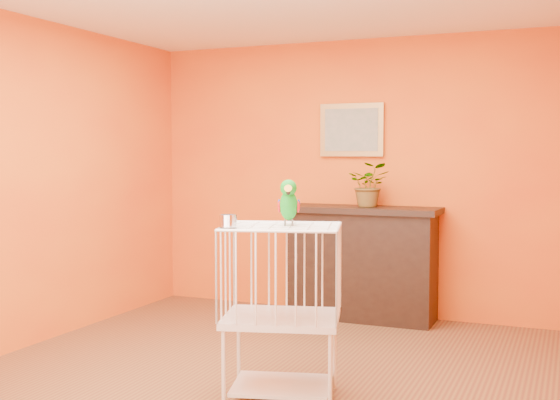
% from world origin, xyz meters
% --- Properties ---
extents(ground, '(4.50, 4.50, 0.00)m').
position_xyz_m(ground, '(0.00, 0.00, 0.00)').
color(ground, brown).
rests_on(ground, ground).
extents(room_shell, '(4.50, 4.50, 4.50)m').
position_xyz_m(room_shell, '(0.00, 0.00, 1.58)').
color(room_shell, orange).
rests_on(room_shell, ground).
extents(console_cabinet, '(1.40, 0.50, 1.04)m').
position_xyz_m(console_cabinet, '(0.17, 2.01, 0.52)').
color(console_cabinet, black).
rests_on(console_cabinet, ground).
extents(potted_plant, '(0.43, 0.47, 0.32)m').
position_xyz_m(potted_plant, '(0.24, 1.98, 1.20)').
color(potted_plant, '#26722D').
rests_on(potted_plant, console_cabinet).
extents(framed_picture, '(0.62, 0.04, 0.50)m').
position_xyz_m(framed_picture, '(0.00, 2.22, 1.75)').
color(framed_picture, '#A4793A').
rests_on(framed_picture, room_shell).
extents(birdcage, '(0.82, 0.71, 1.08)m').
position_xyz_m(birdcage, '(0.31, -0.24, 0.56)').
color(birdcage, silver).
rests_on(birdcage, ground).
extents(feed_cup, '(0.10, 0.10, 0.07)m').
position_xyz_m(feed_cup, '(0.07, -0.48, 1.13)').
color(feed_cup, silver).
rests_on(feed_cup, birdcage).
extents(parrot, '(0.16, 0.26, 0.29)m').
position_xyz_m(parrot, '(0.36, -0.23, 1.23)').
color(parrot, '#59544C').
rests_on(parrot, birdcage).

